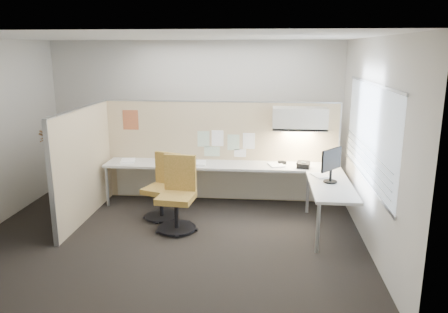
# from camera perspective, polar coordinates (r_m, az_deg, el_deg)

# --- Properties ---
(floor) EXTENTS (5.50, 4.50, 0.01)m
(floor) POSITION_cam_1_polar(r_m,az_deg,el_deg) (6.60, -6.70, -9.88)
(floor) COLOR black
(floor) RESTS_ON ground
(ceiling) EXTENTS (5.50, 4.50, 0.01)m
(ceiling) POSITION_cam_1_polar(r_m,az_deg,el_deg) (6.05, -7.48, 15.30)
(ceiling) COLOR white
(ceiling) RESTS_ON wall_back
(wall_back) EXTENTS (5.50, 0.02, 2.80)m
(wall_back) POSITION_cam_1_polar(r_m,az_deg,el_deg) (8.35, -3.78, 5.29)
(wall_back) COLOR beige
(wall_back) RESTS_ON ground
(wall_front) EXTENTS (5.50, 0.02, 2.80)m
(wall_front) POSITION_cam_1_polar(r_m,az_deg,el_deg) (4.08, -13.82, -4.31)
(wall_front) COLOR beige
(wall_front) RESTS_ON ground
(wall_right) EXTENTS (0.02, 4.50, 2.80)m
(wall_right) POSITION_cam_1_polar(r_m,az_deg,el_deg) (6.20, 18.63, 1.57)
(wall_right) COLOR beige
(wall_right) RESTS_ON ground
(window_pane) EXTENTS (0.01, 2.80, 1.30)m
(window_pane) POSITION_cam_1_polar(r_m,az_deg,el_deg) (6.16, 18.51, 2.94)
(window_pane) COLOR #919EA8
(window_pane) RESTS_ON wall_right
(partition_back) EXTENTS (4.10, 0.06, 1.75)m
(partition_back) POSITION_cam_1_polar(r_m,az_deg,el_deg) (7.74, -0.45, 0.68)
(partition_back) COLOR #C8AF8B
(partition_back) RESTS_ON floor
(partition_left) EXTENTS (0.06, 2.20, 1.75)m
(partition_left) POSITION_cam_1_polar(r_m,az_deg,el_deg) (7.21, -17.81, -0.99)
(partition_left) COLOR #C8AF8B
(partition_left) RESTS_ON floor
(desk) EXTENTS (4.00, 2.07, 0.73)m
(desk) POSITION_cam_1_polar(r_m,az_deg,el_deg) (7.33, 2.14, -2.31)
(desk) COLOR beige
(desk) RESTS_ON floor
(overhead_bin) EXTENTS (0.90, 0.36, 0.38)m
(overhead_bin) POSITION_cam_1_polar(r_m,az_deg,el_deg) (7.40, 9.87, 4.87)
(overhead_bin) COLOR beige
(overhead_bin) RESTS_ON partition_back
(task_light_strip) EXTENTS (0.60, 0.06, 0.02)m
(task_light_strip) POSITION_cam_1_polar(r_m,az_deg,el_deg) (7.43, 9.80, 3.27)
(task_light_strip) COLOR #FFEABF
(task_light_strip) RESTS_ON overhead_bin
(pinned_papers) EXTENTS (1.01, 0.00, 0.47)m
(pinned_papers) POSITION_cam_1_polar(r_m,az_deg,el_deg) (7.67, 0.11, 1.76)
(pinned_papers) COLOR #8CBF8C
(pinned_papers) RESTS_ON partition_back
(poster) EXTENTS (0.28, 0.00, 0.35)m
(poster) POSITION_cam_1_polar(r_m,az_deg,el_deg) (7.93, -12.11, 4.70)
(poster) COLOR orange
(poster) RESTS_ON partition_back
(chair_left) EXTENTS (0.61, 0.63, 1.02)m
(chair_left) POSITION_cam_1_polar(r_m,az_deg,el_deg) (7.05, -7.91, -4.15)
(chair_left) COLOR black
(chair_left) RESTS_ON floor
(chair_right) EXTENTS (0.58, 0.59, 1.09)m
(chair_right) POSITION_cam_1_polar(r_m,az_deg,el_deg) (6.56, -6.08, -5.18)
(chair_right) COLOR black
(chair_right) RESTS_ON floor
(monitor) EXTENTS (0.33, 0.39, 0.51)m
(monitor) POSITION_cam_1_polar(r_m,az_deg,el_deg) (6.54, 13.84, -0.86)
(monitor) COLOR black
(monitor) RESTS_ON desk
(phone) EXTENTS (0.24, 0.23, 0.12)m
(phone) POSITION_cam_1_polar(r_m,az_deg,el_deg) (7.32, 10.28, -1.09)
(phone) COLOR black
(phone) RESTS_ON desk
(stapler) EXTENTS (0.14, 0.04, 0.05)m
(stapler) POSITION_cam_1_polar(r_m,az_deg,el_deg) (7.52, 7.61, -0.79)
(stapler) COLOR black
(stapler) RESTS_ON desk
(tape_dispenser) EXTENTS (0.11, 0.09, 0.06)m
(tape_dispenser) POSITION_cam_1_polar(r_m,az_deg,el_deg) (7.49, 7.47, -0.79)
(tape_dispenser) COLOR black
(tape_dispenser) RESTS_ON desk
(coat_hook) EXTENTS (0.18, 0.46, 1.37)m
(coat_hook) POSITION_cam_1_polar(r_m,az_deg,el_deg) (6.35, -21.93, 1.71)
(coat_hook) COLOR silver
(coat_hook) RESTS_ON partition_left
(paper_stack_0) EXTENTS (0.29, 0.34, 0.03)m
(paper_stack_0) POSITION_cam_1_polar(r_m,az_deg,el_deg) (7.79, -12.45, -0.55)
(paper_stack_0) COLOR white
(paper_stack_0) RESTS_ON desk
(paper_stack_1) EXTENTS (0.29, 0.34, 0.02)m
(paper_stack_1) POSITION_cam_1_polar(r_m,az_deg,el_deg) (7.57, -7.33, -0.80)
(paper_stack_1) COLOR white
(paper_stack_1) RESTS_ON desk
(paper_stack_2) EXTENTS (0.25, 0.32, 0.04)m
(paper_stack_2) POSITION_cam_1_polar(r_m,az_deg,el_deg) (7.43, -3.31, -0.91)
(paper_stack_2) COLOR white
(paper_stack_2) RESTS_ON desk
(paper_stack_3) EXTENTS (0.31, 0.36, 0.02)m
(paper_stack_3) POSITION_cam_1_polar(r_m,az_deg,el_deg) (7.41, 6.82, -1.11)
(paper_stack_3) COLOR white
(paper_stack_3) RESTS_ON desk
(paper_stack_4) EXTENTS (0.32, 0.36, 0.02)m
(paper_stack_4) POSITION_cam_1_polar(r_m,az_deg,el_deg) (6.92, 12.51, -2.42)
(paper_stack_4) COLOR white
(paper_stack_4) RESTS_ON desk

